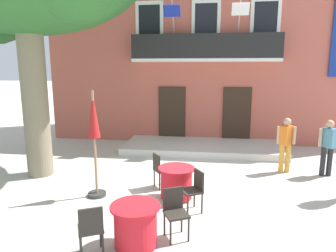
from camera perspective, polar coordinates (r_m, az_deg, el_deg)
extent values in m
plane|color=beige|center=(7.85, 2.69, -11.98)|extent=(120.00, 120.00, 0.00)
cube|color=#BC5B4C|center=(14.22, 7.22, 13.67)|extent=(13.00, 4.00, 7.50)
cube|color=#332319|center=(12.41, 0.77, 2.12)|extent=(1.10, 0.08, 2.30)
cube|color=#332319|center=(12.36, 12.81, 1.81)|extent=(1.10, 0.08, 2.30)
cube|color=silver|center=(12.50, -3.51, 18.26)|extent=(1.10, 0.08, 1.90)
cube|color=black|center=(12.48, -3.54, 18.27)|extent=(0.84, 0.04, 1.60)
cube|color=silver|center=(12.27, 7.16, 18.34)|extent=(1.10, 0.08, 1.90)
cube|color=black|center=(12.24, 7.16, 18.36)|extent=(0.84, 0.04, 1.60)
cube|color=silver|center=(12.42, 17.88, 17.82)|extent=(1.10, 0.08, 1.90)
cube|color=black|center=(12.39, 17.91, 17.84)|extent=(0.84, 0.04, 1.60)
cube|color=silver|center=(11.88, 6.99, 12.24)|extent=(5.60, 0.65, 0.12)
cube|color=black|center=(11.61, 7.02, 14.79)|extent=(5.60, 0.06, 0.90)
cylinder|color=#B2B2B7|center=(11.91, 1.02, 19.13)|extent=(0.04, 0.95, 1.33)
cube|color=#192D9E|center=(11.52, 0.73, 20.92)|extent=(0.60, 0.29, 0.38)
cylinder|color=#B2B2B7|center=(11.86, 13.27, 18.89)|extent=(0.04, 0.95, 1.33)
cube|color=white|center=(11.46, 13.55, 20.68)|extent=(0.60, 0.29, 0.38)
cylinder|color=slate|center=(12.18, -4.17, 13.22)|extent=(0.29, 0.29, 0.29)
ellipsoid|color=#4C8E38|center=(12.20, -4.19, 15.01)|extent=(0.37, 0.37, 0.48)
cylinder|color=slate|center=(11.99, 1.36, 13.23)|extent=(0.25, 0.25, 0.26)
ellipsoid|color=#38843D|center=(12.00, 1.37, 14.53)|extent=(0.32, 0.32, 0.28)
cylinder|color=#47423D|center=(11.91, 7.01, 13.20)|extent=(0.26, 0.26, 0.28)
ellipsoid|color=#4C8E38|center=(11.93, 7.05, 14.82)|extent=(0.33, 0.33, 0.40)
cylinder|color=#995638|center=(11.94, 12.69, 13.15)|extent=(0.24, 0.24, 0.33)
ellipsoid|color=#4C8E38|center=(11.96, 12.75, 14.68)|extent=(0.32, 0.32, 0.30)
cylinder|color=slate|center=(12.08, 18.26, 12.69)|extent=(0.29, 0.29, 0.27)
ellipsoid|color=#4C8E38|center=(12.10, 18.33, 13.94)|extent=(0.37, 0.37, 0.26)
cube|color=silver|center=(11.43, 6.53, -3.98)|extent=(5.82, 2.31, 0.25)
cylinder|color=#7F755B|center=(9.22, -23.75, 3.69)|extent=(0.70, 0.70, 4.08)
cylinder|color=red|center=(5.50, -6.15, -18.34)|extent=(0.74, 0.74, 0.68)
cylinder|color=red|center=(5.33, -6.23, -14.87)|extent=(0.86, 0.86, 0.04)
cylinder|color=#2D2823|center=(5.68, -6.07, -21.47)|extent=(0.44, 0.44, 0.03)
cylinder|color=#2D2823|center=(5.67, 3.92, -19.00)|extent=(0.04, 0.04, 0.45)
cylinder|color=#2D2823|center=(5.57, 0.49, -19.61)|extent=(0.04, 0.04, 0.45)
cylinder|color=#2D2823|center=(5.95, 2.59, -17.47)|extent=(0.04, 0.04, 0.45)
cylinder|color=#2D2823|center=(5.85, -0.67, -18.00)|extent=(0.04, 0.04, 0.45)
cube|color=#2D2823|center=(5.64, 1.59, -16.34)|extent=(0.54, 0.54, 0.04)
cube|color=#2D2823|center=(5.69, 0.96, -13.50)|extent=(0.36, 0.21, 0.42)
cylinder|color=#2D2823|center=(5.63, -16.28, -19.74)|extent=(0.04, 0.04, 0.45)
cylinder|color=#2D2823|center=(5.64, -12.62, -19.45)|extent=(0.04, 0.04, 0.45)
cylinder|color=#2D2823|center=(5.33, -16.08, -21.56)|extent=(0.04, 0.04, 0.45)
cylinder|color=#2D2823|center=(5.35, -12.18, -21.25)|extent=(0.04, 0.04, 0.45)
cube|color=#2D2823|center=(5.36, -14.42, -18.25)|extent=(0.54, 0.54, 0.04)
cube|color=#2D2823|center=(5.10, -14.37, -16.95)|extent=(0.36, 0.21, 0.42)
cylinder|color=red|center=(7.26, 1.59, -10.78)|extent=(0.74, 0.74, 0.68)
cylinder|color=red|center=(7.13, 1.61, -8.02)|extent=(0.86, 0.86, 0.04)
cylinder|color=#2D2823|center=(7.39, 1.58, -13.34)|extent=(0.44, 0.44, 0.03)
cylinder|color=#2D2823|center=(8.15, -0.39, -9.39)|extent=(0.04, 0.04, 0.45)
cylinder|color=#2D2823|center=(7.86, 0.70, -10.16)|extent=(0.04, 0.04, 0.45)
cylinder|color=#2D2823|center=(8.01, -2.61, -9.75)|extent=(0.04, 0.04, 0.45)
cylinder|color=#2D2823|center=(7.72, -1.59, -10.56)|extent=(0.04, 0.04, 0.45)
cube|color=#2D2823|center=(7.85, -0.98, -8.28)|extent=(0.56, 0.56, 0.04)
cube|color=#2D2823|center=(7.71, -2.20, -6.86)|extent=(0.25, 0.34, 0.42)
cylinder|color=#2D2823|center=(6.49, 3.74, -14.94)|extent=(0.04, 0.04, 0.45)
cylinder|color=#2D2823|center=(6.76, 2.39, -13.80)|extent=(0.04, 0.04, 0.45)
cylinder|color=#2D2823|center=(6.64, 6.44, -14.36)|extent=(0.04, 0.04, 0.45)
cylinder|color=#2D2823|center=(6.91, 5.00, -13.29)|extent=(0.04, 0.04, 0.45)
cube|color=#2D2823|center=(6.60, 4.42, -12.16)|extent=(0.55, 0.55, 0.04)
cube|color=#2D2823|center=(6.59, 5.86, -10.05)|extent=(0.23, 0.34, 0.42)
cylinder|color=#997A56|center=(7.31, -13.67, -3.47)|extent=(0.06, 0.06, 2.55)
cylinder|color=#333333|center=(7.70, -13.24, -12.40)|extent=(0.44, 0.44, 0.08)
cone|color=#B21E1E|center=(7.17, -13.93, 2.16)|extent=(0.28, 0.28, 1.10)
cylinder|color=gold|center=(9.59, 20.63, -5.72)|extent=(0.14, 0.14, 0.84)
cylinder|color=gold|center=(9.63, 21.68, -5.72)|extent=(0.14, 0.14, 0.84)
cube|color=orange|center=(9.44, 21.45, -1.63)|extent=(0.40, 0.40, 0.56)
sphere|color=tan|center=(9.37, 21.62, 0.76)|extent=(0.22, 0.22, 0.22)
cylinder|color=tan|center=(9.39, 20.15, -1.61)|extent=(0.09, 0.09, 0.52)
cylinder|color=tan|center=(9.50, 22.74, -1.66)|extent=(0.09, 0.09, 0.52)
cylinder|color=#232328|center=(9.76, 27.20, -5.98)|extent=(0.14, 0.14, 0.84)
cylinder|color=#232328|center=(9.82, 28.20, -5.97)|extent=(0.14, 0.14, 0.84)
cube|color=teal|center=(9.62, 28.07, -1.98)|extent=(0.39, 0.40, 0.56)
sphere|color=tan|center=(9.55, 28.28, 0.36)|extent=(0.22, 0.22, 0.22)
cylinder|color=tan|center=(9.55, 26.83, -1.96)|extent=(0.09, 0.09, 0.52)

